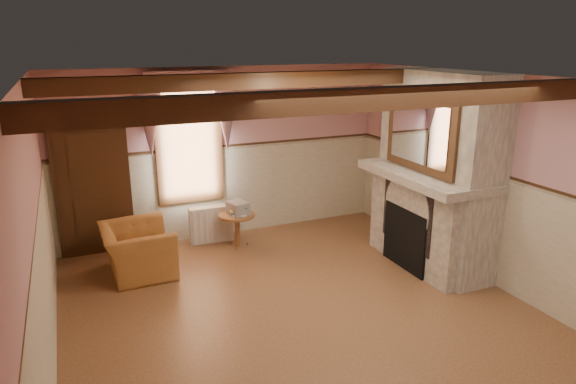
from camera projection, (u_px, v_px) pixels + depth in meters
name	position (u px, v px, depth m)	size (l,w,h in m)	color
floor	(301.00, 313.00, 6.25)	(5.50, 6.00, 0.01)	brown
ceiling	(302.00, 79.00, 5.45)	(5.50, 6.00, 0.01)	silver
wall_back	(225.00, 153.00, 8.49)	(5.50, 0.02, 2.80)	#C4888D
wall_front	(503.00, 339.00, 3.21)	(5.50, 0.02, 2.80)	#C4888D
wall_left	(35.00, 240.00, 4.80)	(0.02, 6.00, 2.80)	#C4888D
wall_right	(487.00, 179.00, 6.90)	(0.02, 6.00, 2.80)	#C4888D
wainscot	(301.00, 256.00, 6.03)	(5.50, 6.00, 1.50)	beige
chair_rail	(302.00, 195.00, 5.82)	(5.50, 6.00, 0.08)	black
firebox	(409.00, 238.00, 7.41)	(0.20, 0.95, 0.90)	black
armchair	(138.00, 250.00, 7.23)	(1.07, 0.94, 0.70)	#9E662D
side_table	(237.00, 231.00, 8.18)	(0.57, 0.57, 0.55)	brown
book_stack	(238.00, 208.00, 8.09)	(0.26, 0.32, 0.20)	#B7AD8C
radiator	(211.00, 224.00, 8.39)	(0.70, 0.18, 0.60)	silver
bowl	(438.00, 171.00, 7.03)	(0.35, 0.35, 0.09)	brown
mantel_clock	(396.00, 153.00, 7.89)	(0.14, 0.24, 0.20)	black
oil_lamp	(411.00, 156.00, 7.53)	(0.11, 0.11, 0.28)	#CE823A
candle_red	(455.00, 175.00, 6.72)	(0.06, 0.06, 0.16)	#AE152D
jar_yellow	(443.00, 172.00, 6.93)	(0.06, 0.06, 0.12)	gold
fireplace	(438.00, 171.00, 7.30)	(0.85, 2.00, 2.80)	gray
mantel	(427.00, 175.00, 7.24)	(1.05, 2.05, 0.12)	gray
overmantel_mirror	(420.00, 133.00, 7.00)	(0.06, 1.44, 1.04)	silver
door	(93.00, 188.00, 7.73)	(1.10, 0.10, 2.10)	black
window	(189.00, 141.00, 8.16)	(1.06, 0.08, 2.02)	white
window_drapes	(188.00, 104.00, 7.91)	(1.30, 0.14, 1.40)	gray
ceiling_beam_front	(361.00, 100.00, 4.42)	(5.50, 0.18, 0.20)	black
ceiling_beam_back	(263.00, 80.00, 6.53)	(5.50, 0.18, 0.20)	black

